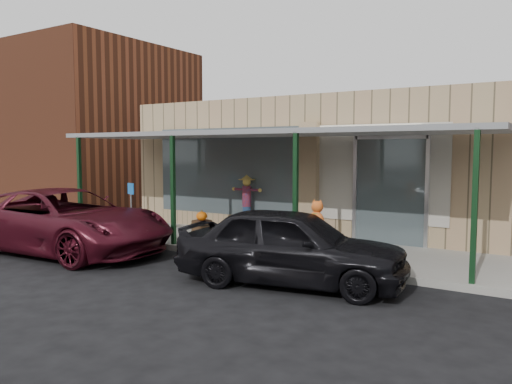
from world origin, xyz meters
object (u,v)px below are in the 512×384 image
Objects in this scene: parked_sedan at (291,246)px; barrel_pumpkin at (202,226)px; barrel_scarecrow at (247,213)px; car_maroon at (64,221)px; handicap_sign at (131,202)px.

barrel_pumpkin is at bearing 46.62° from parked_sedan.
parked_sedan is at bearing -60.68° from barrel_scarecrow.
barrel_scarecrow is 5.15m from car_maroon.
barrel_pumpkin is 3.82m from car_maroon.
handicap_sign is 0.26× the size of car_maroon.
barrel_pumpkin is 0.16× the size of parked_sedan.
handicap_sign reaches higher than parked_sedan.
barrel_scarecrow is at bearing 32.01° from parked_sedan.
handicap_sign is (-2.40, -2.36, 0.40)m from barrel_scarecrow.
handicap_sign is 2.06m from car_maroon.
handicap_sign reaches higher than barrel_pumpkin.
car_maroon is at bearing -118.75° from barrel_pumpkin.
barrel_scarecrow is at bearing 49.30° from barrel_pumpkin.
handicap_sign is 6.26m from parked_sedan.
barrel_scarecrow reaches higher than barrel_pumpkin.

